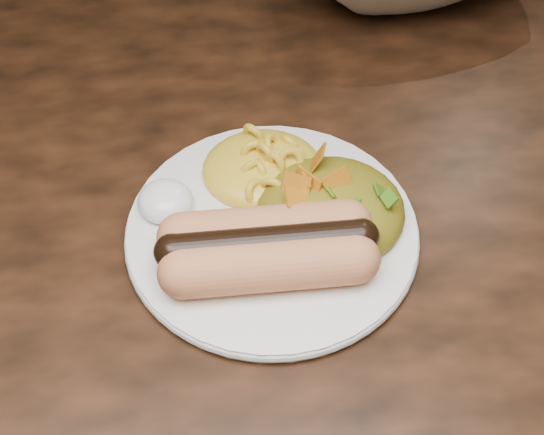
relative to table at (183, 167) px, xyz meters
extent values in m
cube|color=#462412|center=(0.00, 0.00, 0.07)|extent=(1.60, 0.90, 0.04)
cylinder|color=white|center=(0.06, -0.17, 0.10)|extent=(0.21, 0.21, 0.01)
cylinder|color=#E78D59|center=(0.06, -0.21, 0.12)|extent=(0.11, 0.04, 0.03)
cylinder|color=#E78D59|center=(0.06, -0.18, 0.12)|extent=(0.11, 0.04, 0.03)
cylinder|color=black|center=(0.06, -0.20, 0.12)|extent=(0.13, 0.03, 0.03)
ellipsoid|color=gold|center=(0.06, -0.11, 0.12)|extent=(0.10, 0.09, 0.03)
ellipsoid|color=white|center=(-0.01, -0.14, 0.12)|extent=(0.05, 0.05, 0.02)
ellipsoid|color=#9E5E0A|center=(0.11, -0.16, 0.12)|extent=(0.11, 0.10, 0.04)
camera|label=1|loc=(0.02, -0.50, 0.52)|focal=50.00mm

